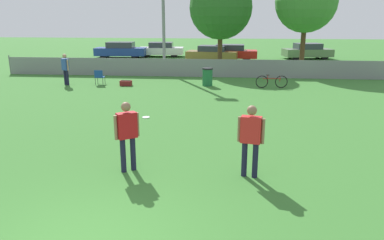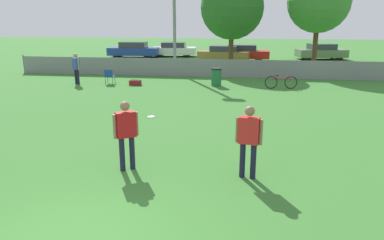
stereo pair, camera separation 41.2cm
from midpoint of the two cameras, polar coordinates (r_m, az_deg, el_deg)
fence_backline at (r=23.31m, az=-0.55°, el=7.95°), size 23.78×0.07×1.21m
tree_near_pole at (r=26.21m, az=3.93°, el=16.71°), size 4.23×4.23×6.31m
tree_far_right at (r=26.54m, az=16.56°, el=16.90°), size 4.02×4.02×6.57m
player_thrower_red at (r=8.57m, az=7.59°, el=-2.39°), size 0.61×0.31×1.71m
player_defender_red at (r=8.99m, az=-11.17°, el=-1.69°), size 0.51×0.45×1.71m
spectator_in_blue at (r=21.56m, az=-19.26°, el=7.63°), size 0.50×0.43×1.68m
frisbee_disc at (r=13.97m, az=-7.88°, el=0.41°), size 0.28×0.28×0.03m
folding_chair_sideline at (r=21.23m, az=-14.47°, el=6.48°), size 0.48×0.48×0.81m
bicycle_sideline at (r=19.99m, az=11.47°, el=5.77°), size 1.67×0.44×0.70m
trash_bin at (r=20.24m, az=1.78°, el=6.60°), size 0.57×0.57×0.96m
gear_bag_sideline at (r=20.64m, az=-10.60°, el=5.54°), size 0.61×0.33×0.30m
parked_car_blue at (r=34.96m, az=-11.14°, el=10.42°), size 4.60×1.89×1.40m
parked_car_white at (r=35.45m, az=-5.06°, el=10.67°), size 4.21×2.09×1.32m
parked_car_tan at (r=31.69m, az=2.73°, el=10.12°), size 4.41×2.30×1.29m
parked_car_red at (r=32.51m, az=5.43°, el=10.22°), size 4.61×1.89×1.32m
parked_car_olive at (r=34.84m, az=16.86°, el=10.01°), size 4.38×2.53×1.36m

